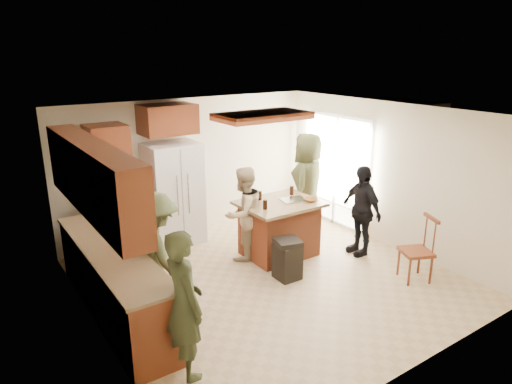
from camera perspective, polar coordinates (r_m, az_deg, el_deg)
room_shell at (r=10.69m, az=15.71°, el=3.47°), size 8.00×5.20×5.00m
person_front_left at (r=4.88m, az=-8.98°, el=-13.70°), size 0.45×0.61×1.64m
person_behind_left at (r=7.39m, az=-1.56°, el=-2.73°), size 0.85×0.63×1.56m
person_behind_right at (r=8.46m, az=6.43°, el=1.00°), size 1.10×1.01×1.89m
person_side_right at (r=7.78m, az=13.01°, el=-2.23°), size 0.58×0.96×1.53m
person_counter at (r=5.99m, az=-12.35°, el=-7.64°), size 0.65×1.13×1.65m
left_cabinetry at (r=6.04m, az=-18.17°, el=-6.56°), size 0.64×3.00×2.30m
back_wall_units at (r=7.79m, az=-15.93°, el=2.30°), size 1.80×0.60×2.45m
refrigerator at (r=8.12m, az=-10.25°, el=-0.23°), size 0.90×0.76×1.80m
kitchen_island at (r=7.63m, az=2.91°, el=-4.52°), size 1.28×1.03×0.93m
island_items at (r=7.54m, az=4.64°, el=-0.85°), size 0.99×0.68×0.15m
trash_bin at (r=6.93m, az=3.95°, el=-8.33°), size 0.44×0.44×0.63m
spindle_chair at (r=7.23m, az=19.52°, el=-7.03°), size 0.56×0.56×0.99m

